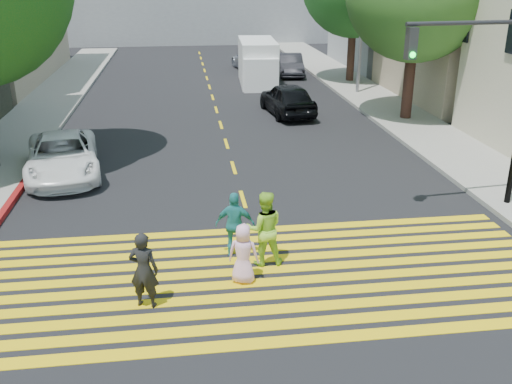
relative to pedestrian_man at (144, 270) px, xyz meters
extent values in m
plane|color=black|center=(2.65, -0.41, -0.84)|extent=(120.00, 120.00, 0.00)
cube|color=gray|center=(-5.85, 21.59, -0.76)|extent=(3.00, 40.00, 0.15)
cube|color=gray|center=(11.15, 14.59, -0.76)|extent=(3.00, 60.00, 0.15)
cube|color=maroon|center=(-4.25, 5.59, -0.76)|extent=(0.20, 8.00, 0.16)
cube|color=yellow|center=(2.65, -1.61, -0.83)|extent=(13.40, 0.35, 0.01)
cube|color=yellow|center=(2.65, -1.06, -0.83)|extent=(13.40, 0.35, 0.01)
cube|color=yellow|center=(2.65, -0.51, -0.83)|extent=(13.40, 0.35, 0.01)
cube|color=yellow|center=(2.65, 0.04, -0.83)|extent=(13.40, 0.35, 0.01)
cube|color=yellow|center=(2.65, 0.59, -0.83)|extent=(13.40, 0.35, 0.01)
cube|color=yellow|center=(2.65, 1.14, -0.83)|extent=(13.40, 0.35, 0.01)
cube|color=yellow|center=(2.65, 1.69, -0.83)|extent=(13.40, 0.35, 0.01)
cube|color=yellow|center=(2.65, 2.24, -0.83)|extent=(13.40, 0.35, 0.01)
cube|color=yellow|center=(2.65, 2.79, -0.83)|extent=(13.40, 0.35, 0.01)
cube|color=yellow|center=(2.65, 3.34, -0.83)|extent=(13.40, 0.35, 0.01)
cube|color=yellow|center=(2.65, 5.59, -0.83)|extent=(0.12, 1.40, 0.01)
cube|color=yellow|center=(2.65, 8.59, -0.83)|extent=(0.12, 1.40, 0.01)
cube|color=yellow|center=(2.65, 11.59, -0.83)|extent=(0.12, 1.40, 0.01)
cube|color=yellow|center=(2.65, 14.59, -0.83)|extent=(0.12, 1.40, 0.01)
cube|color=yellow|center=(2.65, 17.59, -0.83)|extent=(0.12, 1.40, 0.01)
cube|color=yellow|center=(2.65, 20.59, -0.83)|extent=(0.12, 1.40, 0.01)
cube|color=yellow|center=(2.65, 23.59, -0.83)|extent=(0.12, 1.40, 0.01)
cube|color=yellow|center=(2.65, 26.59, -0.83)|extent=(0.12, 1.40, 0.01)
cube|color=yellow|center=(2.65, 29.59, -0.83)|extent=(0.12, 1.40, 0.01)
cube|color=yellow|center=(2.65, 32.59, -0.83)|extent=(0.12, 1.40, 0.01)
cube|color=yellow|center=(2.65, 35.59, -0.83)|extent=(0.12, 1.40, 0.01)
cube|color=yellow|center=(2.65, 38.59, -0.83)|extent=(0.12, 1.40, 0.01)
cube|color=tan|center=(17.65, 18.59, 4.16)|extent=(10.00, 10.00, 10.00)
cylinder|color=#48251C|center=(11.20, 14.29, 0.80)|extent=(0.49, 0.49, 3.28)
cylinder|color=black|center=(11.34, 23.89, 0.82)|extent=(0.55, 0.55, 3.31)
imported|color=black|center=(0.00, 0.00, 0.00)|extent=(0.70, 0.56, 1.67)
imported|color=#9EDD37|center=(2.70, 1.49, 0.08)|extent=(0.90, 0.70, 1.82)
imported|color=#F3B7DD|center=(2.12, 0.72, -0.14)|extent=(0.78, 0.62, 1.39)
imported|color=teal|center=(2.07, 2.02, -0.02)|extent=(1.01, 0.56, 1.62)
imported|color=white|center=(-3.13, 8.55, -0.14)|extent=(3.08, 5.28, 1.38)
imported|color=black|center=(5.98, 16.15, -0.07)|extent=(2.34, 4.70, 1.54)
imported|color=#A3A7B5|center=(5.87, 29.44, -0.15)|extent=(2.55, 4.92, 1.36)
imported|color=black|center=(8.18, 26.87, -0.14)|extent=(1.90, 4.35, 1.39)
cube|color=white|center=(5.64, 24.35, 0.47)|extent=(2.38, 5.32, 2.60)
cube|color=white|center=(5.51, 22.07, 0.10)|extent=(2.05, 1.36, 1.87)
cylinder|color=black|center=(4.70, 22.53, -0.47)|extent=(0.30, 0.74, 0.73)
cylinder|color=#2A2A2A|center=(6.37, 22.43, -0.47)|extent=(0.30, 0.74, 0.73)
cylinder|color=#252323|center=(4.92, 26.27, -0.47)|extent=(0.30, 0.74, 0.73)
cylinder|color=black|center=(6.58, 26.18, -0.47)|extent=(0.30, 0.74, 0.73)
cylinder|color=#2C2B2E|center=(8.42, 3.81, 4.43)|extent=(3.76, 0.47, 0.11)
cube|color=#2C2D2D|center=(6.74, 3.65, 3.96)|extent=(0.27, 0.27, 0.79)
sphere|color=#00E327|center=(6.75, 3.52, 3.70)|extent=(0.16, 0.16, 0.15)
cylinder|color=gray|center=(10.73, 20.31, 4.06)|extent=(0.19, 0.19, 9.79)
camera|label=1|loc=(0.91, -10.42, 5.70)|focal=40.00mm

